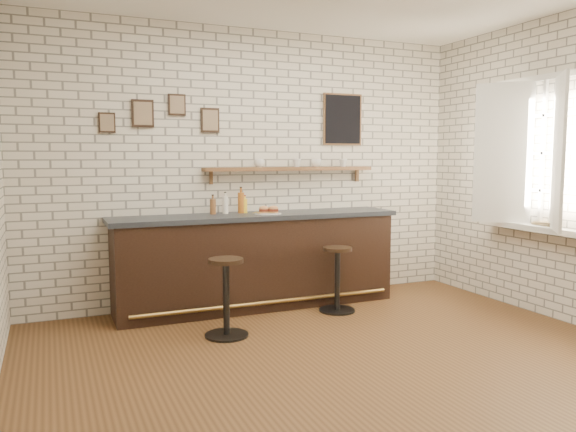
{
  "coord_description": "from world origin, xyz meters",
  "views": [
    {
      "loc": [
        -2.12,
        -3.89,
        1.61
      ],
      "look_at": [
        -0.06,
        0.9,
        1.06
      ],
      "focal_mm": 35.0,
      "sensor_mm": 36.0,
      "label": 1
    }
  ],
  "objects_px": {
    "shelf_cup_a": "(259,163)",
    "book_lower": "(539,224)",
    "book_upper": "(542,223)",
    "bar_stool_right": "(337,277)",
    "bitters_bottle_white": "(225,205)",
    "shelf_cup_d": "(343,163)",
    "sandwich_plate": "(268,213)",
    "bitters_bottle_brown": "(213,206)",
    "condiment_bottle_yellow": "(245,205)",
    "bitters_bottle_amber": "(241,202)",
    "shelf_cup_b": "(297,163)",
    "ciabatta_sandwich": "(269,210)",
    "bar_counter": "(257,260)",
    "bar_stool_left": "(226,295)",
    "shelf_cup_c": "(316,163)"
  },
  "relations": [
    {
      "from": "shelf_cup_a",
      "to": "book_lower",
      "type": "height_order",
      "value": "shelf_cup_a"
    },
    {
      "from": "book_upper",
      "to": "bar_stool_right",
      "type": "bearing_deg",
      "value": 146.83
    },
    {
      "from": "bitters_bottle_white",
      "to": "shelf_cup_d",
      "type": "relative_size",
      "value": 2.4
    },
    {
      "from": "sandwich_plate",
      "to": "shelf_cup_a",
      "type": "height_order",
      "value": "shelf_cup_a"
    },
    {
      "from": "bitters_bottle_brown",
      "to": "book_lower",
      "type": "bearing_deg",
      "value": -28.98
    },
    {
      "from": "shelf_cup_a",
      "to": "bitters_bottle_brown",
      "type": "bearing_deg",
      "value": 145.61
    },
    {
      "from": "sandwich_plate",
      "to": "condiment_bottle_yellow",
      "type": "height_order",
      "value": "condiment_bottle_yellow"
    },
    {
      "from": "bitters_bottle_amber",
      "to": "shelf_cup_b",
      "type": "bearing_deg",
      "value": 5.5
    },
    {
      "from": "sandwich_plate",
      "to": "condiment_bottle_yellow",
      "type": "distance_m",
      "value": 0.29
    },
    {
      "from": "ciabatta_sandwich",
      "to": "shelf_cup_d",
      "type": "distance_m",
      "value": 1.18
    },
    {
      "from": "shelf_cup_b",
      "to": "book_lower",
      "type": "xyz_separation_m",
      "value": [
        1.9,
        -1.67,
        -0.6
      ]
    },
    {
      "from": "ciabatta_sandwich",
      "to": "condiment_bottle_yellow",
      "type": "height_order",
      "value": "condiment_bottle_yellow"
    },
    {
      "from": "bitters_bottle_white",
      "to": "shelf_cup_d",
      "type": "distance_m",
      "value": 1.52
    },
    {
      "from": "book_upper",
      "to": "bitters_bottle_amber",
      "type": "bearing_deg",
      "value": 144.22
    },
    {
      "from": "bar_counter",
      "to": "bitters_bottle_brown",
      "type": "relative_size",
      "value": 14.87
    },
    {
      "from": "bitters_bottle_amber",
      "to": "bar_stool_right",
      "type": "relative_size",
      "value": 0.42
    },
    {
      "from": "condiment_bottle_yellow",
      "to": "bitters_bottle_brown",
      "type": "bearing_deg",
      "value": 180.0
    },
    {
      "from": "shelf_cup_b",
      "to": "bitters_bottle_amber",
      "type": "bearing_deg",
      "value": 148.74
    },
    {
      "from": "bitters_bottle_amber",
      "to": "book_upper",
      "type": "bearing_deg",
      "value": -32.37
    },
    {
      "from": "bar_counter",
      "to": "bar_stool_left",
      "type": "height_order",
      "value": "bar_counter"
    },
    {
      "from": "shelf_cup_a",
      "to": "shelf_cup_b",
      "type": "relative_size",
      "value": 1.16
    },
    {
      "from": "bitters_bottle_white",
      "to": "shelf_cup_c",
      "type": "bearing_deg",
      "value": 3.43
    },
    {
      "from": "bar_stool_right",
      "to": "book_lower",
      "type": "height_order",
      "value": "book_lower"
    },
    {
      "from": "shelf_cup_b",
      "to": "book_upper",
      "type": "distance_m",
      "value": 2.62
    },
    {
      "from": "bar_stool_right",
      "to": "shelf_cup_c",
      "type": "xyz_separation_m",
      "value": [
        0.09,
        0.71,
        1.18
      ]
    },
    {
      "from": "shelf_cup_d",
      "to": "book_lower",
      "type": "relative_size",
      "value": 0.42
    },
    {
      "from": "shelf_cup_b",
      "to": "bar_stool_right",
      "type": "bearing_deg",
      "value": -114.78
    },
    {
      "from": "condiment_bottle_yellow",
      "to": "shelf_cup_d",
      "type": "xyz_separation_m",
      "value": [
        1.24,
        0.07,
        0.45
      ]
    },
    {
      "from": "sandwich_plate",
      "to": "shelf_cup_c",
      "type": "xyz_separation_m",
      "value": [
        0.7,
        0.27,
        0.53
      ]
    },
    {
      "from": "bitters_bottle_brown",
      "to": "shelf_cup_c",
      "type": "xyz_separation_m",
      "value": [
        1.24,
        0.07,
        0.45
      ]
    },
    {
      "from": "shelf_cup_a",
      "to": "condiment_bottle_yellow",
      "type": "bearing_deg",
      "value": 157.37
    },
    {
      "from": "condiment_bottle_yellow",
      "to": "shelf_cup_d",
      "type": "distance_m",
      "value": 1.32
    },
    {
      "from": "shelf_cup_d",
      "to": "shelf_cup_a",
      "type": "bearing_deg",
      "value": 153.08
    },
    {
      "from": "bitters_bottle_brown",
      "to": "bar_stool_right",
      "type": "distance_m",
      "value": 1.5
    },
    {
      "from": "bitters_bottle_brown",
      "to": "bitters_bottle_white",
      "type": "relative_size",
      "value": 0.89
    },
    {
      "from": "bar_stool_left",
      "to": "bar_stool_right",
      "type": "relative_size",
      "value": 1.04
    },
    {
      "from": "bitters_bottle_brown",
      "to": "bitters_bottle_amber",
      "type": "height_order",
      "value": "bitters_bottle_amber"
    },
    {
      "from": "shelf_cup_d",
      "to": "shelf_cup_b",
      "type": "bearing_deg",
      "value": 153.08
    },
    {
      "from": "bar_counter",
      "to": "bitters_bottle_white",
      "type": "distance_m",
      "value": 0.69
    },
    {
      "from": "bitters_bottle_amber",
      "to": "shelf_cup_c",
      "type": "height_order",
      "value": "shelf_cup_c"
    },
    {
      "from": "bar_counter",
      "to": "book_upper",
      "type": "distance_m",
      "value": 2.92
    },
    {
      "from": "sandwich_plate",
      "to": "shelf_cup_b",
      "type": "distance_m",
      "value": 0.75
    },
    {
      "from": "bar_counter",
      "to": "shelf_cup_b",
      "type": "relative_size",
      "value": 31.55
    },
    {
      "from": "condiment_bottle_yellow",
      "to": "bar_stool_right",
      "type": "bearing_deg",
      "value": -38.7
    },
    {
      "from": "shelf_cup_b",
      "to": "shelf_cup_c",
      "type": "bearing_deg",
      "value": -36.76
    },
    {
      "from": "bar_stool_left",
      "to": "shelf_cup_c",
      "type": "bearing_deg",
      "value": 36.67
    },
    {
      "from": "shelf_cup_a",
      "to": "shelf_cup_c",
      "type": "xyz_separation_m",
      "value": [
        0.7,
        0.0,
        0.0
      ]
    },
    {
      "from": "bitters_bottle_brown",
      "to": "book_upper",
      "type": "bearing_deg",
      "value": -29.51
    },
    {
      "from": "bitters_bottle_brown",
      "to": "bar_stool_left",
      "type": "xyz_separation_m",
      "value": [
        -0.16,
        -0.98,
        -0.71
      ]
    },
    {
      "from": "bar_counter",
      "to": "bitters_bottle_white",
      "type": "height_order",
      "value": "bitters_bottle_white"
    }
  ]
}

